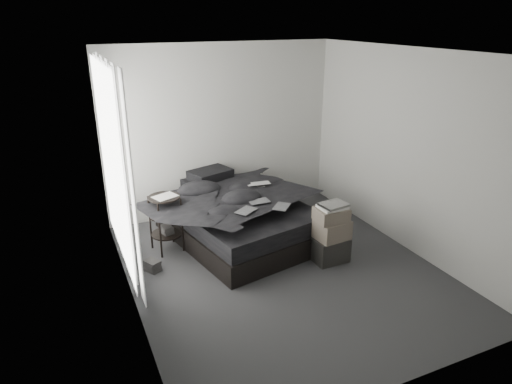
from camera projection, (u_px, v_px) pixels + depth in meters
name	position (u px, v px, depth m)	size (l,w,h in m)	color
floor	(282.00, 269.00, 5.67)	(3.60, 4.20, 0.01)	#323235
ceiling	(288.00, 52.00, 4.73)	(3.60, 4.20, 0.01)	white
wall_back	(221.00, 131.00, 6.98)	(3.60, 0.01, 2.60)	beige
wall_front	(414.00, 252.00, 3.41)	(3.60, 0.01, 2.60)	beige
wall_left	(123.00, 194.00, 4.51)	(0.01, 4.20, 2.60)	beige
wall_right	(408.00, 152.00, 5.89)	(0.01, 4.20, 2.60)	beige
window_left	(112.00, 164.00, 5.27)	(0.02, 2.00, 2.30)	white
curtain_left	(117.00, 169.00, 5.31)	(0.06, 2.12, 2.48)	white
bed	(239.00, 229.00, 6.42)	(1.60, 2.12, 0.29)	black
mattress	(239.00, 212.00, 6.33)	(1.54, 2.05, 0.23)	black
duvet	(241.00, 197.00, 6.21)	(1.56, 1.81, 0.25)	black
pillow_lower	(206.00, 183.00, 6.86)	(0.64, 0.43, 0.14)	black
pillow_upper	(210.00, 174.00, 6.83)	(0.60, 0.41, 0.13)	black
laptop	(259.00, 180.00, 6.44)	(0.34, 0.22, 0.03)	silver
comic_a	(246.00, 205.00, 5.63)	(0.27, 0.17, 0.01)	black
comic_b	(259.00, 195.00, 5.91)	(0.27, 0.17, 0.01)	black
comic_c	(282.00, 200.00, 5.75)	(0.27, 0.17, 0.01)	black
side_stand	(166.00, 224.00, 6.02)	(0.41, 0.41, 0.76)	black
papers	(165.00, 197.00, 5.88)	(0.29, 0.22, 0.02)	white
floor_books	(152.00, 266.00, 5.62)	(0.14, 0.19, 0.14)	black
box_lower	(330.00, 249.00, 5.83)	(0.43, 0.34, 0.32)	black
box_mid	(332.00, 229.00, 5.73)	(0.40, 0.32, 0.24)	#6B6055
box_upper	(331.00, 214.00, 5.65)	(0.38, 0.31, 0.17)	#6B6055
art_book_white	(332.00, 207.00, 5.62)	(0.33, 0.26, 0.03)	silver
art_book_snake	(334.00, 205.00, 5.60)	(0.32, 0.25, 0.03)	silver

